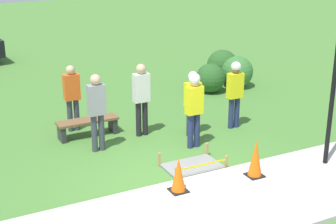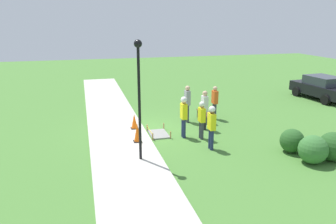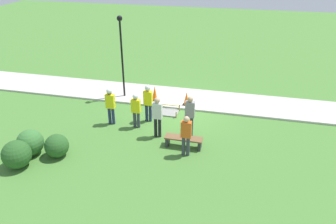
{
  "view_description": "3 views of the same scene",
  "coord_description": "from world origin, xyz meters",
  "px_view_note": "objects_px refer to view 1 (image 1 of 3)",
  "views": [
    {
      "loc": [
        -4.42,
        -8.38,
        4.96
      ],
      "look_at": [
        0.77,
        1.74,
        0.91
      ],
      "focal_mm": 55.0,
      "sensor_mm": 36.0,
      "label": 1
    },
    {
      "loc": [
        14.37,
        -2.65,
        5.03
      ],
      "look_at": [
        0.41,
        1.04,
        0.94
      ],
      "focal_mm": 35.0,
      "sensor_mm": 36.0,
      "label": 2
    },
    {
      "loc": [
        -2.7,
        14.58,
        7.52
      ],
      "look_at": [
        0.34,
        1.74,
        0.71
      ],
      "focal_mm": 35.0,
      "sensor_mm": 36.0,
      "label": 3
    }
  ],
  "objects_px": {
    "traffic_cone_near_patch": "(179,175)",
    "worker_trainee": "(194,103)",
    "park_bench": "(88,125)",
    "bystander_in_white_shirt": "(97,108)",
    "traffic_cone_far_patch": "(255,158)",
    "worker_supervisor": "(193,98)",
    "worker_assistant": "(235,89)",
    "bystander_in_gray_shirt": "(141,95)",
    "bystander_in_orange_shirt": "(72,94)"
  },
  "relations": [
    {
      "from": "traffic_cone_near_patch",
      "to": "worker_trainee",
      "type": "height_order",
      "value": "worker_trainee"
    },
    {
      "from": "park_bench",
      "to": "bystander_in_white_shirt",
      "type": "height_order",
      "value": "bystander_in_white_shirt"
    },
    {
      "from": "traffic_cone_far_patch",
      "to": "worker_supervisor",
      "type": "bearing_deg",
      "value": 88.08
    },
    {
      "from": "traffic_cone_far_patch",
      "to": "worker_assistant",
      "type": "xyz_separation_m",
      "value": [
        1.33,
        2.75,
        0.57
      ]
    },
    {
      "from": "bystander_in_white_shirt",
      "to": "bystander_in_gray_shirt",
      "type": "bearing_deg",
      "value": 17.42
    },
    {
      "from": "park_bench",
      "to": "traffic_cone_far_patch",
      "type": "bearing_deg",
      "value": -59.54
    },
    {
      "from": "traffic_cone_far_patch",
      "to": "bystander_in_white_shirt",
      "type": "height_order",
      "value": "bystander_in_white_shirt"
    },
    {
      "from": "traffic_cone_near_patch",
      "to": "worker_supervisor",
      "type": "height_order",
      "value": "worker_supervisor"
    },
    {
      "from": "traffic_cone_far_patch",
      "to": "bystander_in_orange_shirt",
      "type": "xyz_separation_m",
      "value": [
        -2.5,
        4.48,
        0.49
      ]
    },
    {
      "from": "worker_supervisor",
      "to": "bystander_in_orange_shirt",
      "type": "height_order",
      "value": "bystander_in_orange_shirt"
    },
    {
      "from": "park_bench",
      "to": "worker_assistant",
      "type": "distance_m",
      "value": 3.89
    },
    {
      "from": "traffic_cone_near_patch",
      "to": "bystander_in_gray_shirt",
      "type": "relative_size",
      "value": 0.38
    },
    {
      "from": "worker_trainee",
      "to": "bystander_in_gray_shirt",
      "type": "distance_m",
      "value": 1.49
    },
    {
      "from": "park_bench",
      "to": "worker_trainee",
      "type": "height_order",
      "value": "worker_trainee"
    },
    {
      "from": "worker_assistant",
      "to": "bystander_in_orange_shirt",
      "type": "xyz_separation_m",
      "value": [
        -3.82,
        1.73,
        -0.08
      ]
    },
    {
      "from": "traffic_cone_near_patch",
      "to": "worker_trainee",
      "type": "bearing_deg",
      "value": 53.17
    },
    {
      "from": "traffic_cone_near_patch",
      "to": "bystander_in_gray_shirt",
      "type": "bearing_deg",
      "value": 78.13
    },
    {
      "from": "bystander_in_orange_shirt",
      "to": "worker_trainee",
      "type": "bearing_deg",
      "value": -46.9
    },
    {
      "from": "bystander_in_orange_shirt",
      "to": "bystander_in_gray_shirt",
      "type": "relative_size",
      "value": 0.93
    },
    {
      "from": "bystander_in_white_shirt",
      "to": "traffic_cone_near_patch",
      "type": "bearing_deg",
      "value": -77.06
    },
    {
      "from": "bystander_in_gray_shirt",
      "to": "park_bench",
      "type": "bearing_deg",
      "value": 156.04
    },
    {
      "from": "traffic_cone_near_patch",
      "to": "bystander_in_white_shirt",
      "type": "height_order",
      "value": "bystander_in_white_shirt"
    },
    {
      "from": "traffic_cone_far_patch",
      "to": "bystander_in_orange_shirt",
      "type": "distance_m",
      "value": 5.15
    },
    {
      "from": "worker_assistant",
      "to": "worker_trainee",
      "type": "bearing_deg",
      "value": -157.83
    },
    {
      "from": "bystander_in_white_shirt",
      "to": "worker_supervisor",
      "type": "bearing_deg",
      "value": -3.53
    },
    {
      "from": "traffic_cone_near_patch",
      "to": "traffic_cone_far_patch",
      "type": "xyz_separation_m",
      "value": [
        1.73,
        -0.15,
        0.05
      ]
    },
    {
      "from": "worker_trainee",
      "to": "bystander_in_orange_shirt",
      "type": "relative_size",
      "value": 1.06
    },
    {
      "from": "worker_assistant",
      "to": "worker_supervisor",
      "type": "bearing_deg",
      "value": 177.8
    },
    {
      "from": "traffic_cone_near_patch",
      "to": "bystander_in_white_shirt",
      "type": "xyz_separation_m",
      "value": [
        -0.64,
        2.8,
        0.63
      ]
    },
    {
      "from": "worker_assistant",
      "to": "bystander_in_gray_shirt",
      "type": "bearing_deg",
      "value": 165.56
    },
    {
      "from": "traffic_cone_far_patch",
      "to": "bystander_in_white_shirt",
      "type": "xyz_separation_m",
      "value": [
        -2.37,
        2.95,
        0.58
      ]
    },
    {
      "from": "traffic_cone_far_patch",
      "to": "worker_supervisor",
      "type": "xyz_separation_m",
      "value": [
        0.09,
        2.8,
        0.49
      ]
    },
    {
      "from": "bystander_in_orange_shirt",
      "to": "bystander_in_white_shirt",
      "type": "distance_m",
      "value": 1.54
    },
    {
      "from": "park_bench",
      "to": "worker_trainee",
      "type": "distance_m",
      "value": 2.85
    },
    {
      "from": "traffic_cone_near_patch",
      "to": "park_bench",
      "type": "height_order",
      "value": "traffic_cone_near_patch"
    },
    {
      "from": "park_bench",
      "to": "bystander_in_white_shirt",
      "type": "distance_m",
      "value": 1.24
    },
    {
      "from": "worker_assistant",
      "to": "bystander_in_gray_shirt",
      "type": "xyz_separation_m",
      "value": [
        -2.38,
        0.61,
        0.0
      ]
    },
    {
      "from": "park_bench",
      "to": "bystander_in_orange_shirt",
      "type": "xyz_separation_m",
      "value": [
        -0.19,
        0.56,
        0.68
      ]
    },
    {
      "from": "worker_assistant",
      "to": "bystander_in_orange_shirt",
      "type": "distance_m",
      "value": 4.2
    },
    {
      "from": "traffic_cone_near_patch",
      "to": "bystander_in_gray_shirt",
      "type": "height_order",
      "value": "bystander_in_gray_shirt"
    },
    {
      "from": "traffic_cone_far_patch",
      "to": "worker_trainee",
      "type": "distance_m",
      "value": 2.2
    },
    {
      "from": "park_bench",
      "to": "worker_trainee",
      "type": "bearing_deg",
      "value": -41.78
    },
    {
      "from": "park_bench",
      "to": "bystander_in_white_shirt",
      "type": "bearing_deg",
      "value": -94.03
    },
    {
      "from": "worker_trainee",
      "to": "park_bench",
      "type": "bearing_deg",
      "value": 138.22
    },
    {
      "from": "park_bench",
      "to": "worker_supervisor",
      "type": "bearing_deg",
      "value": -25.07
    },
    {
      "from": "traffic_cone_near_patch",
      "to": "bystander_in_white_shirt",
      "type": "bearing_deg",
      "value": 102.94
    },
    {
      "from": "worker_trainee",
      "to": "bystander_in_white_shirt",
      "type": "relative_size",
      "value": 0.98
    },
    {
      "from": "worker_supervisor",
      "to": "worker_assistant",
      "type": "relative_size",
      "value": 0.94
    },
    {
      "from": "park_bench",
      "to": "bystander_in_gray_shirt",
      "type": "height_order",
      "value": "bystander_in_gray_shirt"
    },
    {
      "from": "worker_assistant",
      "to": "traffic_cone_far_patch",
      "type": "bearing_deg",
      "value": -115.81
    }
  ]
}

